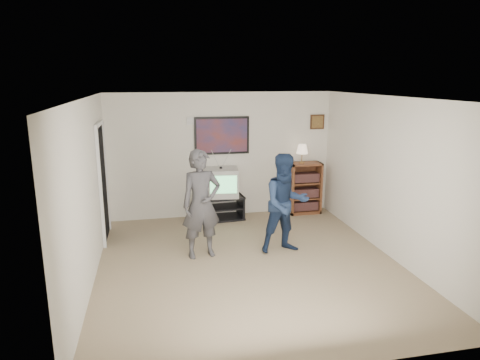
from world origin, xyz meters
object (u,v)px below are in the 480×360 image
object	(u,v)px
crt_television	(221,182)
person_tall	(201,204)
person_short	(286,204)
bookshelf	(305,188)
media_stand	(219,207)

from	to	relation	value
crt_television	person_tall	size ratio (longest dim) A/B	0.38
person_tall	person_short	world-z (taller)	person_tall
crt_television	bookshelf	xyz separation A→B (m)	(1.77, 0.05, -0.22)
bookshelf	person_tall	xyz separation A→B (m)	(-2.36, -1.80, 0.32)
bookshelf	person_short	world-z (taller)	person_short
media_stand	crt_television	bearing A→B (deg)	-5.17
media_stand	crt_television	xyz separation A→B (m)	(0.05, 0.00, 0.52)
crt_television	person_short	xyz separation A→B (m)	(0.75, -1.84, 0.05)
media_stand	crt_television	world-z (taller)	crt_television
person_tall	person_short	size ratio (longest dim) A/B	1.06
media_stand	crt_television	distance (m)	0.52
crt_television	person_short	world-z (taller)	person_short
person_tall	bookshelf	bearing A→B (deg)	26.44
person_tall	person_short	bearing A→B (deg)	-14.69
crt_television	bookshelf	distance (m)	1.78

